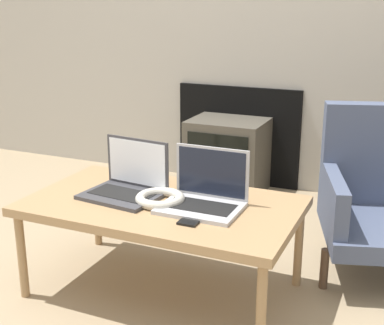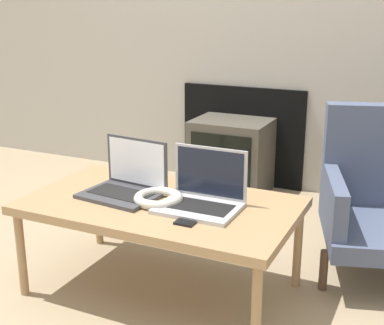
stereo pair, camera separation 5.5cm
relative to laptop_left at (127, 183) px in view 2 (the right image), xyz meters
name	(u,v)px [view 2 (the right image)]	position (x,y,z in m)	size (l,w,h in m)	color
table	(161,209)	(0.17, -0.02, -0.08)	(1.09, 0.63, 0.40)	#9E7A51
laptop_left	(127,183)	(0.00, 0.00, 0.00)	(0.33, 0.27, 0.23)	#38383D
laptop_right	(203,195)	(0.35, 0.00, 0.00)	(0.31, 0.24, 0.23)	#B2B2B7
headphones	(157,198)	(0.17, -0.04, -0.03)	(0.20, 0.20, 0.04)	beige
phone	(189,219)	(0.36, -0.14, -0.04)	(0.07, 0.13, 0.01)	black
tv	(231,156)	(-0.02, 1.27, -0.22)	(0.47, 0.38, 0.47)	#4C473D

